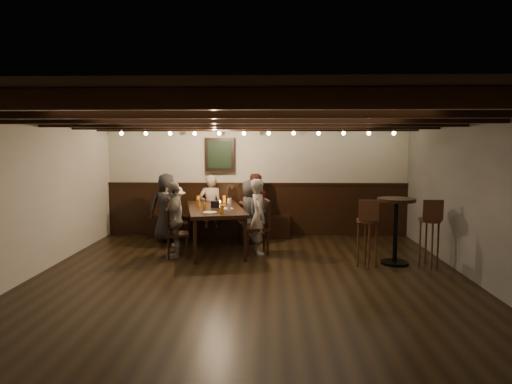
{
  "coord_description": "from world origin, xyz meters",
  "views": [
    {
      "loc": [
        0.31,
        -6.37,
        1.97
      ],
      "look_at": [
        0.05,
        1.3,
        1.17
      ],
      "focal_mm": 32.0,
      "sensor_mm": 36.0,
      "label": 1
    }
  ],
  "objects_px": {
    "chair_right_near": "(249,230)",
    "high_top_table": "(396,221)",
    "person_right_far": "(259,216)",
    "bar_stool_left": "(367,242)",
    "person_left_far": "(174,220)",
    "chair_right_far": "(257,237)",
    "chair_left_near": "(176,232)",
    "person_left_near": "(174,216)",
    "bar_stool_right": "(429,242)",
    "person_bench_centre": "(211,207)",
    "person_bench_left": "(167,207)",
    "chair_left_far": "(177,242)",
    "person_bench_right": "(254,206)",
    "person_right_near": "(251,211)",
    "dining_table": "(215,211)"
  },
  "relations": [
    {
      "from": "chair_right_near",
      "to": "bar_stool_left",
      "type": "relative_size",
      "value": 0.76
    },
    {
      "from": "person_bench_right",
      "to": "person_left_far",
      "type": "xyz_separation_m",
      "value": [
        -1.33,
        -1.67,
        -0.02
      ]
    },
    {
      "from": "person_bench_left",
      "to": "bar_stool_left",
      "type": "xyz_separation_m",
      "value": [
        3.66,
        -1.85,
        -0.28
      ]
    },
    {
      "from": "person_left_near",
      "to": "person_right_far",
      "type": "distance_m",
      "value": 1.75
    },
    {
      "from": "chair_right_far",
      "to": "person_bench_left",
      "type": "distance_m",
      "value": 2.15
    },
    {
      "from": "dining_table",
      "to": "person_right_far",
      "type": "xyz_separation_m",
      "value": [
        0.83,
        -0.28,
        -0.06
      ]
    },
    {
      "from": "chair_left_near",
      "to": "person_left_near",
      "type": "height_order",
      "value": "person_left_near"
    },
    {
      "from": "person_bench_left",
      "to": "high_top_table",
      "type": "bearing_deg",
      "value": 146.44
    },
    {
      "from": "person_bench_centre",
      "to": "chair_right_near",
      "type": "bearing_deg",
      "value": 140.11
    },
    {
      "from": "person_bench_right",
      "to": "dining_table",
      "type": "bearing_deg",
      "value": 45.0
    },
    {
      "from": "person_left_far",
      "to": "bar_stool_right",
      "type": "relative_size",
      "value": 1.2
    },
    {
      "from": "person_left_near",
      "to": "dining_table",
      "type": "bearing_deg",
      "value": 59.04
    },
    {
      "from": "person_bench_right",
      "to": "person_right_near",
      "type": "xyz_separation_m",
      "value": [
        -0.05,
        -0.47,
        -0.04
      ]
    },
    {
      "from": "chair_left_far",
      "to": "bar_stool_left",
      "type": "xyz_separation_m",
      "value": [
        3.2,
        -0.56,
        0.15
      ]
    },
    {
      "from": "chair_left_near",
      "to": "chair_right_far",
      "type": "bearing_deg",
      "value": 57.99
    },
    {
      "from": "dining_table",
      "to": "person_left_near",
      "type": "xyz_separation_m",
      "value": [
        -0.83,
        0.28,
        -0.14
      ]
    },
    {
      "from": "person_bench_right",
      "to": "person_left_far",
      "type": "relative_size",
      "value": 1.03
    },
    {
      "from": "chair_right_near",
      "to": "high_top_table",
      "type": "relative_size",
      "value": 0.77
    },
    {
      "from": "person_bench_left",
      "to": "person_bench_centre",
      "type": "xyz_separation_m",
      "value": [
        0.85,
        0.33,
        -0.03
      ]
    },
    {
      "from": "person_bench_centre",
      "to": "person_left_far",
      "type": "height_order",
      "value": "person_bench_centre"
    },
    {
      "from": "chair_right_far",
      "to": "bar_stool_left",
      "type": "xyz_separation_m",
      "value": [
        1.8,
        -0.86,
        0.11
      ]
    },
    {
      "from": "chair_right_near",
      "to": "person_left_far",
      "type": "relative_size",
      "value": 0.64
    },
    {
      "from": "person_bench_right",
      "to": "bar_stool_right",
      "type": "bearing_deg",
      "value": 131.12
    },
    {
      "from": "chair_left_far",
      "to": "person_bench_left",
      "type": "bearing_deg",
      "value": -172.32
    },
    {
      "from": "person_right_far",
      "to": "person_left_far",
      "type": "bearing_deg",
      "value": 90.0
    },
    {
      "from": "person_right_far",
      "to": "bar_stool_left",
      "type": "distance_m",
      "value": 1.99
    },
    {
      "from": "person_right_near",
      "to": "person_bench_right",
      "type": "bearing_deg",
      "value": -18.43
    },
    {
      "from": "person_bench_centre",
      "to": "chair_left_far",
      "type": "bearing_deg",
      "value": 64.42
    },
    {
      "from": "chair_right_near",
      "to": "person_right_far",
      "type": "relative_size",
      "value": 0.63
    },
    {
      "from": "person_right_far",
      "to": "high_top_table",
      "type": "bearing_deg",
      "value": -118.4
    },
    {
      "from": "chair_left_far",
      "to": "chair_right_far",
      "type": "xyz_separation_m",
      "value": [
        1.41,
        0.3,
        0.04
      ]
    },
    {
      "from": "person_left_near",
      "to": "bar_stool_left",
      "type": "bearing_deg",
      "value": 55.15
    },
    {
      "from": "chair_left_near",
      "to": "person_right_near",
      "type": "bearing_deg",
      "value": 90.0
    },
    {
      "from": "bar_stool_left",
      "to": "person_bench_right",
      "type": "bearing_deg",
      "value": 137.89
    },
    {
      "from": "chair_left_far",
      "to": "person_right_far",
      "type": "bearing_deg",
      "value": 90.0
    },
    {
      "from": "chair_right_near",
      "to": "high_top_table",
      "type": "distance_m",
      "value": 2.96
    },
    {
      "from": "person_bench_centre",
      "to": "person_left_near",
      "type": "xyz_separation_m",
      "value": [
        -0.61,
        -0.74,
        -0.07
      ]
    },
    {
      "from": "person_bench_left",
      "to": "person_right_far",
      "type": "xyz_separation_m",
      "value": [
        1.9,
        -0.97,
        -0.02
      ]
    },
    {
      "from": "person_left_near",
      "to": "person_left_far",
      "type": "bearing_deg",
      "value": -0.0
    },
    {
      "from": "chair_left_far",
      "to": "high_top_table",
      "type": "bearing_deg",
      "value": 72.42
    },
    {
      "from": "chair_left_far",
      "to": "person_bench_right",
      "type": "height_order",
      "value": "person_bench_right"
    },
    {
      "from": "dining_table",
      "to": "chair_right_near",
      "type": "relative_size",
      "value": 2.71
    },
    {
      "from": "chair_right_far",
      "to": "person_left_far",
      "type": "xyz_separation_m",
      "value": [
        -1.44,
        -0.31,
        0.36
      ]
    },
    {
      "from": "dining_table",
      "to": "person_right_near",
      "type": "height_order",
      "value": "person_right_near"
    },
    {
      "from": "person_left_near",
      "to": "bar_stool_right",
      "type": "bearing_deg",
      "value": 60.52
    },
    {
      "from": "chair_left_near",
      "to": "person_left_near",
      "type": "relative_size",
      "value": 0.77
    },
    {
      "from": "person_bench_right",
      "to": "bar_stool_left",
      "type": "height_order",
      "value": "person_bench_right"
    },
    {
      "from": "chair_left_far",
      "to": "chair_right_far",
      "type": "height_order",
      "value": "chair_right_far"
    },
    {
      "from": "chair_left_near",
      "to": "bar_stool_left",
      "type": "height_order",
      "value": "bar_stool_left"
    },
    {
      "from": "person_left_far",
      "to": "person_right_near",
      "type": "bearing_deg",
      "value": 120.96
    }
  ]
}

